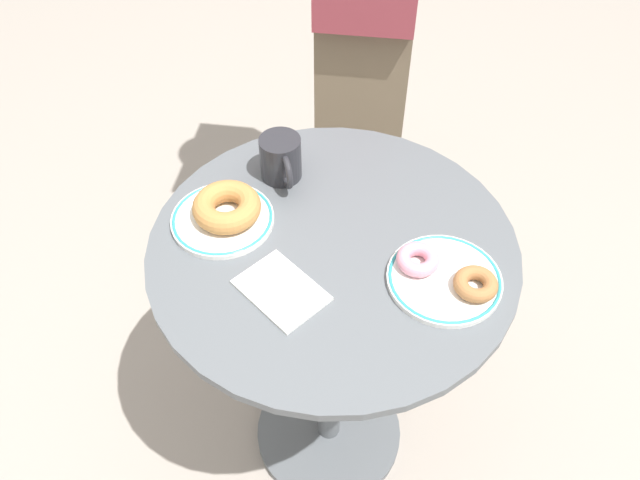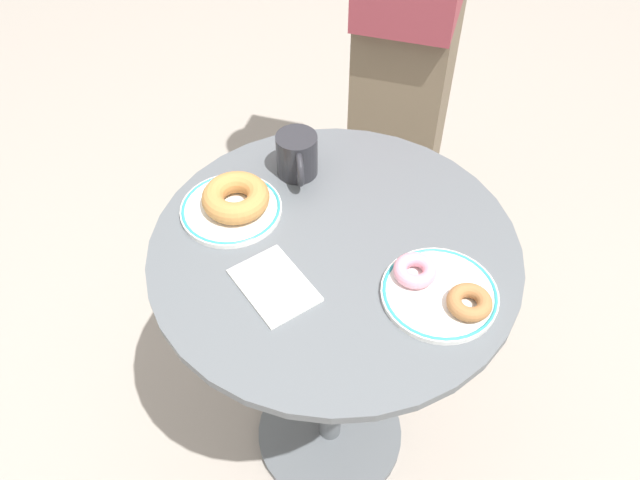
% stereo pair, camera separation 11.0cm
% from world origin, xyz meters
% --- Properties ---
extents(ground_plane, '(7.00, 7.00, 0.02)m').
position_xyz_m(ground_plane, '(0.00, 0.00, -0.01)').
color(ground_plane, '#9E9389').
extents(cafe_table, '(0.66, 0.66, 0.76)m').
position_xyz_m(cafe_table, '(0.00, 0.00, 0.50)').
color(cafe_table, '#565B60').
rests_on(cafe_table, ground).
extents(plate_left, '(0.19, 0.19, 0.01)m').
position_xyz_m(plate_left, '(-0.20, -0.04, 0.77)').
color(plate_left, white).
rests_on(plate_left, cafe_table).
extents(plate_right, '(0.20, 0.20, 0.01)m').
position_xyz_m(plate_right, '(0.20, 0.01, 0.77)').
color(plate_right, white).
rests_on(plate_right, cafe_table).
extents(donut_old_fashioned, '(0.15, 0.15, 0.04)m').
position_xyz_m(donut_old_fashioned, '(-0.20, -0.03, 0.79)').
color(donut_old_fashioned, '#BC7F42').
rests_on(donut_old_fashioned, plate_left).
extents(donut_cinnamon, '(0.08, 0.08, 0.02)m').
position_xyz_m(donut_cinnamon, '(0.26, 0.01, 0.78)').
color(donut_cinnamon, '#A36B3D').
rests_on(donut_cinnamon, plate_right).
extents(donut_pink_frosted, '(0.09, 0.09, 0.02)m').
position_xyz_m(donut_pink_frosted, '(0.15, 0.01, 0.78)').
color(donut_pink_frosted, pink).
rests_on(donut_pink_frosted, plate_right).
extents(paper_napkin, '(0.17, 0.15, 0.01)m').
position_xyz_m(paper_napkin, '(-0.03, -0.14, 0.76)').
color(paper_napkin, white).
rests_on(paper_napkin, cafe_table).
extents(coffee_mug, '(0.10, 0.10, 0.09)m').
position_xyz_m(coffee_mug, '(-0.17, 0.11, 0.81)').
color(coffee_mug, '#28282D').
rests_on(coffee_mug, cafe_table).
extents(person_figure, '(0.34, 0.45, 1.66)m').
position_xyz_m(person_figure, '(-0.23, 0.66, 0.81)').
color(person_figure, brown).
rests_on(person_figure, ground).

